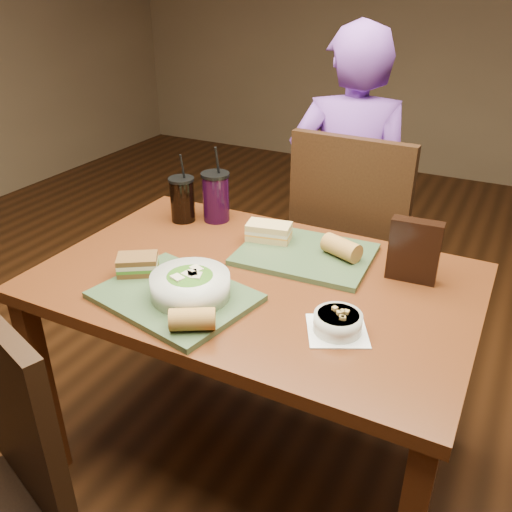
# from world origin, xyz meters

# --- Properties ---
(ground) EXTENTS (6.00, 6.00, 0.00)m
(ground) POSITION_xyz_m (0.00, 0.00, 0.00)
(ground) COLOR #381C0B
(ground) RESTS_ON ground
(dining_table) EXTENTS (1.30, 0.85, 0.75)m
(dining_table) POSITION_xyz_m (0.00, 0.00, 0.66)
(dining_table) COLOR #532710
(dining_table) RESTS_ON ground
(chair_far) EXTENTS (0.48, 0.48, 1.06)m
(chair_far) POSITION_xyz_m (0.11, 0.65, 0.59)
(chair_far) COLOR black
(chair_far) RESTS_ON ground
(diner) EXTENTS (0.60, 0.48, 1.43)m
(diner) POSITION_xyz_m (0.00, 0.86, 0.71)
(diner) COLOR #70399F
(diner) RESTS_ON ground
(tray_near) EXTENTS (0.48, 0.40, 0.02)m
(tray_near) POSITION_xyz_m (-0.14, -0.22, 0.76)
(tray_near) COLOR #35492B
(tray_near) RESTS_ON dining_table
(tray_far) EXTENTS (0.44, 0.34, 0.02)m
(tray_far) POSITION_xyz_m (0.08, 0.19, 0.76)
(tray_far) COLOR #35492B
(tray_far) RESTS_ON dining_table
(salad_bowl) EXTENTS (0.22, 0.22, 0.07)m
(salad_bowl) POSITION_xyz_m (-0.10, -0.21, 0.81)
(salad_bowl) COLOR silver
(salad_bowl) RESTS_ON tray_near
(soup_bowl) EXTENTS (0.20, 0.20, 0.06)m
(soup_bowl) POSITION_xyz_m (0.32, -0.16, 0.78)
(soup_bowl) COLOR white
(soup_bowl) RESTS_ON dining_table
(sandwich_near) EXTENTS (0.14, 0.13, 0.06)m
(sandwich_near) POSITION_xyz_m (-0.31, -0.17, 0.80)
(sandwich_near) COLOR #593819
(sandwich_near) RESTS_ON tray_near
(sandwich_far) EXTENTS (0.16, 0.11, 0.06)m
(sandwich_far) POSITION_xyz_m (-0.06, 0.22, 0.80)
(sandwich_far) COLOR tan
(sandwich_far) RESTS_ON tray_far
(baguette_near) EXTENTS (0.13, 0.11, 0.06)m
(baguette_near) POSITION_xyz_m (-0.00, -0.34, 0.80)
(baguette_near) COLOR #AD7533
(baguette_near) RESTS_ON tray_near
(baguette_far) EXTENTS (0.14, 0.10, 0.06)m
(baguette_far) POSITION_xyz_m (0.20, 0.21, 0.80)
(baguette_far) COLOR #AD7533
(baguette_far) RESTS_ON tray_far
(cup_cola) EXTENTS (0.09, 0.09, 0.26)m
(cup_cola) POSITION_xyz_m (-0.44, 0.25, 0.83)
(cup_cola) COLOR black
(cup_cola) RESTS_ON dining_table
(cup_berry) EXTENTS (0.10, 0.10, 0.28)m
(cup_berry) POSITION_xyz_m (-0.33, 0.31, 0.84)
(cup_berry) COLOR black
(cup_berry) RESTS_ON dining_table
(chip_bag) EXTENTS (0.15, 0.06, 0.19)m
(chip_bag) POSITION_xyz_m (0.42, 0.20, 0.85)
(chip_bag) COLOR black
(chip_bag) RESTS_ON dining_table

